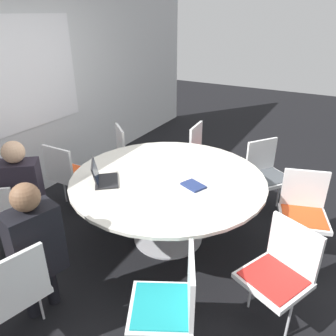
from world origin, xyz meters
TOP-DOWN VIEW (x-y plane):
  - ground_plane at (0.00, 0.00)m, footprint 16.00×16.00m
  - wall_back at (0.00, 2.03)m, footprint 8.00×0.07m
  - conference_table at (0.00, 0.00)m, footprint 1.93×1.93m
  - chair_1 at (-1.59, 0.34)m, footprint 0.53×0.52m
  - chair_2 at (-1.15, -0.66)m, footprint 0.58×0.57m
  - chair_3 at (-0.50, -1.23)m, footprint 0.57×0.58m
  - chair_4 at (0.45, -1.25)m, footprint 0.53×0.54m
  - chair_5 at (1.11, -0.73)m, footprint 0.60×0.60m
  - chair_6 at (1.32, 0.17)m, footprint 0.47×0.45m
  - chair_7 at (0.82, 1.04)m, footprint 0.61×0.61m
  - chair_8 at (-0.06, 1.33)m, footprint 0.42×0.44m
  - person_0 at (-0.85, 1.09)m, footprint 0.40×0.42m
  - person_1 at (-1.34, 0.36)m, footprint 0.40×0.32m
  - laptop at (-0.40, 0.50)m, footprint 0.39×0.37m
  - spiral_notebook at (-0.05, -0.30)m, footprint 0.22×0.25m

SIDE VIEW (x-z plane):
  - ground_plane at x=0.00m, z-range 0.00..0.00m
  - chair_1 at x=-1.59m, z-range 0.08..0.94m
  - chair_2 at x=-1.15m, z-range 0.08..0.94m
  - chair_3 at x=-0.50m, z-range 0.08..0.94m
  - chair_4 at x=0.45m, z-range 0.08..0.94m
  - chair_5 at x=1.11m, z-range 0.08..0.94m
  - chair_6 at x=1.32m, z-range 0.08..0.94m
  - chair_7 at x=0.82m, z-range 0.08..0.94m
  - chair_8 at x=-0.06m, z-range 0.08..0.94m
  - conference_table at x=0.00m, z-range 0.24..0.98m
  - person_0 at x=-0.85m, z-range 0.10..1.31m
  - person_1 at x=-1.34m, z-range 0.10..1.31m
  - spiral_notebook at x=-0.05m, z-range 0.74..0.76m
  - laptop at x=-0.40m, z-range 0.69..0.90m
  - wall_back at x=0.00m, z-range 0.00..2.70m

